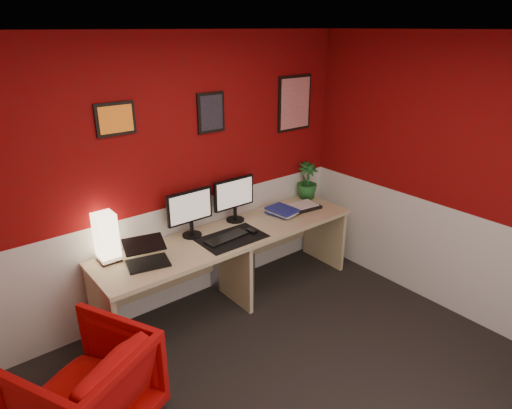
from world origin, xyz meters
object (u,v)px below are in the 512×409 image
laptop (147,252)px  monitor_right (235,193)px  zen_tray (302,207)px  armchair (85,388)px  pc_tower (231,270)px  desk (233,267)px  potted_plant (307,181)px  shoji_lamp (107,239)px  monitor_left (190,207)px

laptop → monitor_right: 1.11m
monitor_right → zen_tray: monitor_right is taller
zen_tray → armchair: size_ratio=0.46×
monitor_right → pc_tower: 0.80m
desk → zen_tray: bearing=2.1°
laptop → zen_tray: (1.81, 0.08, -0.09)m
armchair → potted_plant: bearing=170.9°
zen_tray → potted_plant: size_ratio=0.86×
monitor_right → pc_tower: monitor_right is taller
armchair → pc_tower: bearing=178.7°
shoji_lamp → monitor_right: 1.29m
potted_plant → laptop: bearing=-172.7°
laptop → monitor_right: bearing=27.6°
desk → armchair: (-1.63, -0.63, -0.02)m
monitor_left → monitor_right: bearing=3.5°
laptop → armchair: bearing=-129.0°
monitor_left → monitor_right: (0.51, 0.03, 0.00)m
shoji_lamp → zen_tray: 2.05m
desk → potted_plant: bearing=10.4°
laptop → desk: bearing=16.7°
desk → potted_plant: (1.19, 0.22, 0.57)m
desk → pc_tower: 0.23m
shoji_lamp → zen_tray: bearing=-4.9°
armchair → monitor_left: bearing=-174.0°
potted_plant → armchair: size_ratio=0.53×
potted_plant → armchair: potted_plant is taller
zen_tray → armchair: bearing=-165.5°
shoji_lamp → monitor_right: (1.29, 0.01, 0.09)m
potted_plant → monitor_left: bearing=-178.8°
laptop → monitor_left: size_ratio=0.57×
shoji_lamp → potted_plant: size_ratio=0.98×
armchair → laptop: bearing=-168.4°
desk → shoji_lamp: size_ratio=6.50×
monitor_left → zen_tray: bearing=-6.9°
armchair → zen_tray: bearing=168.7°
monitor_left → armchair: (-1.31, -0.81, -0.67)m
desk → laptop: (-0.87, -0.05, 0.47)m
zen_tray → armchair: (-2.57, -0.66, -0.40)m
pc_tower → armchair: armchair is taller
desk → shoji_lamp: shoji_lamp is taller
desk → laptop: bearing=-176.9°
pc_tower → zen_tray: bearing=-20.5°
laptop → zen_tray: 1.81m
desk → shoji_lamp: bearing=169.2°
laptop → pc_tower: bearing=25.6°
laptop → zen_tray: bearing=16.2°
laptop → monitor_left: (0.55, 0.23, 0.18)m
desk → monitor_left: (-0.32, 0.19, 0.66)m
laptop → armchair: size_ratio=0.43×
desk → monitor_left: 0.75m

